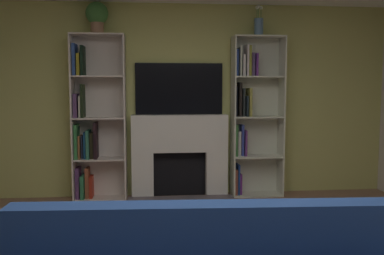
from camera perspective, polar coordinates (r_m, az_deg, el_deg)
The scene contains 7 objects.
wall_back_accent at distance 5.59m, azimuth -1.82°, elevation 3.68°, with size 5.77×0.06×2.52m, color #C0C269.
fireplace at distance 5.52m, azimuth -1.69°, elevation -3.59°, with size 1.35×0.51×1.08m.
tv at distance 5.52m, azimuth -1.78°, elevation 5.28°, with size 1.14×0.06×0.67m, color black.
bookshelf_left at distance 5.50m, azimuth -13.34°, elevation 0.46°, with size 0.67×0.30×2.10m.
bookshelf_right at distance 5.61m, azimuth 8.01°, elevation 1.95°, with size 0.67×0.30×2.10m.
potted_plant at distance 5.50m, azimuth -12.81°, elevation 14.66°, with size 0.28×0.28×0.39m.
vase_with_flowers at distance 5.63m, azimuth 9.07°, elevation 13.55°, with size 0.12×0.12×0.40m.
Camera 1 is at (-0.38, -2.65, 1.44)m, focal length 39.17 mm.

